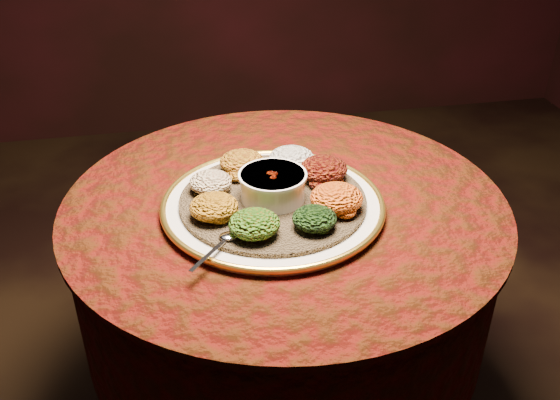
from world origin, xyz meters
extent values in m
cylinder|color=black|center=(0.00, 0.00, 0.34)|extent=(0.12, 0.12, 0.68)
cylinder|color=black|center=(0.00, 0.00, 0.70)|extent=(0.80, 0.80, 0.04)
cylinder|color=#400A05|center=(0.00, 0.00, 0.56)|extent=(0.93, 0.93, 0.34)
cylinder|color=#400A05|center=(0.00, 0.00, 0.73)|extent=(0.96, 0.96, 0.01)
cylinder|color=silver|center=(-0.03, -0.03, 0.74)|extent=(0.54, 0.54, 0.02)
torus|color=gold|center=(-0.03, -0.03, 0.75)|extent=(0.47, 0.47, 0.01)
cylinder|color=brown|center=(-0.03, -0.03, 0.76)|extent=(0.52, 0.52, 0.01)
cylinder|color=white|center=(-0.03, -0.03, 0.79)|extent=(0.13, 0.13, 0.06)
cylinder|color=white|center=(-0.03, -0.03, 0.82)|extent=(0.14, 0.14, 0.01)
cylinder|color=#551304|center=(-0.03, -0.03, 0.81)|extent=(0.11, 0.11, 0.01)
ellipsoid|color=silver|center=(-0.14, -0.16, 0.77)|extent=(0.04, 0.03, 0.01)
cube|color=silver|center=(-0.19, -0.21, 0.77)|extent=(0.08, 0.09, 0.00)
ellipsoid|color=beige|center=(0.03, 0.08, 0.79)|extent=(0.10, 0.10, 0.05)
ellipsoid|color=black|center=(0.09, 0.02, 0.79)|extent=(0.11, 0.10, 0.05)
ellipsoid|color=#A46E0D|center=(0.09, -0.10, 0.79)|extent=(0.11, 0.10, 0.05)
ellipsoid|color=black|center=(0.03, -0.16, 0.78)|extent=(0.09, 0.08, 0.04)
ellipsoid|color=#963209|center=(-0.09, -0.16, 0.79)|extent=(0.10, 0.09, 0.05)
ellipsoid|color=#A9660E|center=(-0.16, -0.08, 0.79)|extent=(0.10, 0.09, 0.05)
ellipsoid|color=maroon|center=(-0.16, 0.02, 0.78)|extent=(0.09, 0.09, 0.04)
ellipsoid|color=#A16D13|center=(-0.08, 0.09, 0.79)|extent=(0.10, 0.09, 0.05)
camera|label=1|loc=(-0.23, -1.12, 1.44)|focal=40.00mm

